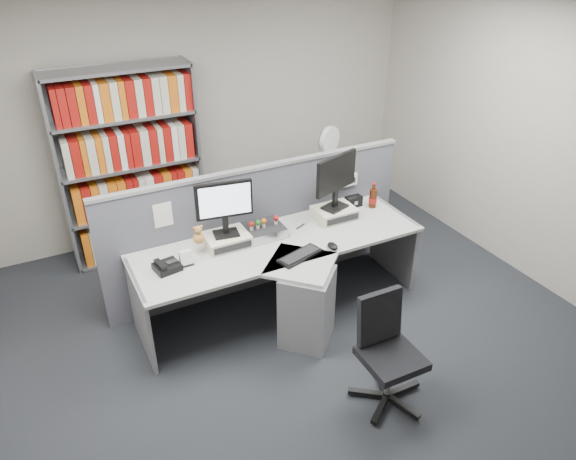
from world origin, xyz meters
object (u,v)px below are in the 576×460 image
desk_fan (329,143)px  shelving_unit (131,168)px  monitor_right (336,178)px  mouse (333,246)px  filing_cabinet (327,198)px  office_chair (386,348)px  desk (291,279)px  desktop_pc (263,231)px  desk_calendar (186,259)px  keyboard (300,256)px  monitor_left (224,204)px  cola_bottle (373,198)px  desk_phone (166,266)px  speaker (354,201)px

desk_fan → shelving_unit: bearing=167.9°
monitor_right → mouse: bearing=-123.0°
filing_cabinet → office_chair: bearing=-111.5°
desk → filing_cabinet: desk is taller
desk → desktop_pc: desktop_pc is taller
desktop_pc → desk_calendar: 0.79m
keyboard → filing_cabinet: size_ratio=0.62×
keyboard → desk_fan: 1.91m
monitor_left → shelving_unit: (-0.47, 1.47, -0.14)m
monitor_right → keyboard: bearing=-143.0°
monitor_right → desk_fan: 1.15m
desk_calendar → filing_cabinet: size_ratio=0.19×
desk_calendar → monitor_left: bearing=19.9°
cola_bottle → desk: bearing=-160.4°
desktop_pc → desk_phone: (-0.93, -0.15, -0.01)m
monitor_right → mouse: size_ratio=4.29×
shelving_unit → desk_fan: (2.10, -0.45, 0.06)m
filing_cabinet → office_chair: 2.70m
desk_phone → desktop_pc: bearing=9.2°
filing_cabinet → desk_fan: bearing=-90.0°
monitor_right → shelving_unit: (-1.57, 1.46, -0.16)m
cola_bottle → desk_phone: bearing=-175.7°
monitor_right → speaker: size_ratio=3.32×
monitor_left → desk_fan: size_ratio=0.93×
filing_cabinet → desktop_pc: bearing=-141.6°
desk → mouse: mouse is taller
desk_calendar → cola_bottle: cola_bottle is taller
cola_bottle → shelving_unit: shelving_unit is taller
desk_phone → desk: bearing=-13.1°
speaker → cola_bottle: size_ratio=0.62×
desk → speaker: bearing=27.5°
monitor_left → mouse: bearing=-31.1°
monitor_left → speaker: bearing=4.7°
mouse → desk_phone: desk_phone is taller
keyboard → desk_phone: desk_phone is taller
cola_bottle → office_chair: size_ratio=0.30×
shelving_unit → office_chair: shelving_unit is taller
desktop_pc → desk_calendar: size_ratio=2.61×
desk → shelving_unit: size_ratio=1.30×
desk_calendar → desk_fan: bearing=29.7°
mouse → speaker: bearing=44.5°
monitor_left → desk_calendar: monitor_left is taller
desktop_pc → cola_bottle: bearing=0.4°
keyboard → speaker: (0.92, 0.58, 0.04)m
cola_bottle → shelving_unit: bearing=144.2°
mouse → shelving_unit: (-1.26, 1.94, 0.23)m
monitor_right → shelving_unit: bearing=136.9°
desk_phone → office_chair: office_chair is taller
desktop_pc → office_chair: size_ratio=0.40×
keyboard → cola_bottle: size_ratio=1.68×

